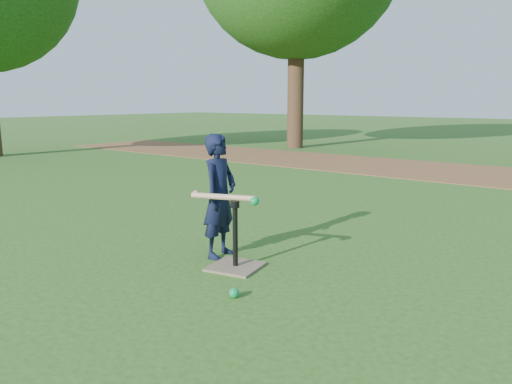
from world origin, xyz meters
The scene contains 6 objects.
ground centered at (0.00, 0.00, 0.00)m, with size 80.00×80.00×0.00m, color #285116.
dirt_strip centered at (0.00, 7.50, 0.01)m, with size 24.00×3.00×0.01m, color brown.
child centered at (-0.43, 0.34, 0.59)m, with size 0.43×0.28×1.18m, color black.
wiffle_ball_ground centered at (0.35, -0.37, 0.04)m, with size 0.08×0.08×0.08m, color #0C8A42.
batting_tee centered at (-0.09, 0.16, 0.11)m, with size 0.51×0.51×0.61m.
swing_action centered at (-0.18, 0.16, 0.63)m, with size 0.66×0.26×0.09m.
Camera 1 is at (2.70, -3.10, 1.49)m, focal length 35.00 mm.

